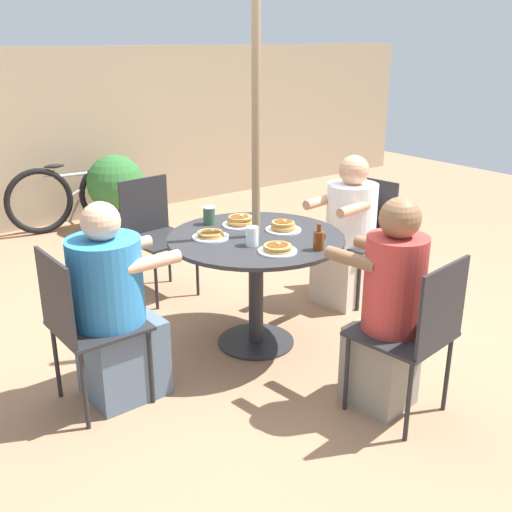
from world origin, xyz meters
TOP-DOWN VIEW (x-y plane):
  - ground_plane at (0.00, 0.00)m, footprint 12.00×12.00m
  - back_fence at (0.00, 3.43)m, footprint 10.00×0.06m
  - patio_table at (0.00, 0.00)m, footprint 1.09×1.09m
  - umbrella_pole at (0.00, 0.00)m, footprint 0.05×0.05m
  - patio_chair_north at (-1.14, -0.04)m, footprint 0.45×0.45m
  - diner_north at (-0.96, -0.03)m, footprint 0.55×0.39m
  - patio_chair_east at (0.16, -1.13)m, footprint 0.49×0.49m
  - diner_east at (0.13, -0.96)m, footprint 0.37×0.50m
  - patio_chair_south at (1.13, 0.17)m, footprint 0.50×0.50m
  - diner_south at (0.95, 0.15)m, footprint 0.55×0.43m
  - patio_chair_west at (-0.11, 1.13)m, footprint 0.48×0.48m
  - pancake_plate_a at (-0.24, 0.13)m, footprint 0.22×0.22m
  - pancake_plate_b at (0.04, 0.23)m, footprint 0.22×0.22m
  - pancake_plate_c at (0.20, -0.02)m, footprint 0.22×0.22m
  - pancake_plate_d at (-0.08, -0.30)m, footprint 0.22×0.22m
  - syrup_bottle at (0.14, -0.41)m, footprint 0.08×0.06m
  - coffee_cup at (-0.09, 0.38)m, footprint 0.08×0.08m
  - drinking_glass_a at (-0.12, -0.12)m, footprint 0.08×0.08m
  - bicycle at (0.01, 3.11)m, footprint 1.40×0.44m
  - potted_shrub at (0.33, 2.83)m, footprint 0.58×0.58m

SIDE VIEW (x-z plane):
  - ground_plane at x=0.00m, z-range 0.00..0.00m
  - bicycle at x=0.01m, z-range 0.00..0.69m
  - potted_shrub at x=0.33m, z-range 0.05..0.82m
  - diner_south at x=0.95m, z-range -0.05..1.04m
  - diner_north at x=-0.96m, z-range -0.06..1.05m
  - patio_chair_north at x=-1.14m, z-range 0.07..0.95m
  - patio_chair_east at x=0.16m, z-range 0.07..0.95m
  - patio_chair_south at x=1.13m, z-range 0.07..0.95m
  - patio_chair_west at x=-0.11m, z-range 0.07..0.95m
  - diner_east at x=0.13m, z-range -0.04..1.12m
  - patio_table at x=0.00m, z-range 0.23..0.96m
  - pancake_plate_a at x=-0.24m, z-range 0.72..0.77m
  - pancake_plate_d at x=-0.08m, z-range 0.72..0.78m
  - pancake_plate_c at x=0.20m, z-range 0.72..0.79m
  - pancake_plate_b at x=0.04m, z-range 0.72..0.79m
  - drinking_glass_a at x=-0.12m, z-range 0.73..0.84m
  - coffee_cup at x=-0.09m, z-range 0.73..0.85m
  - syrup_bottle at x=0.14m, z-range 0.71..0.87m
  - back_fence at x=0.00m, z-range 0.00..1.79m
  - umbrella_pole at x=0.00m, z-range 0.00..2.13m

